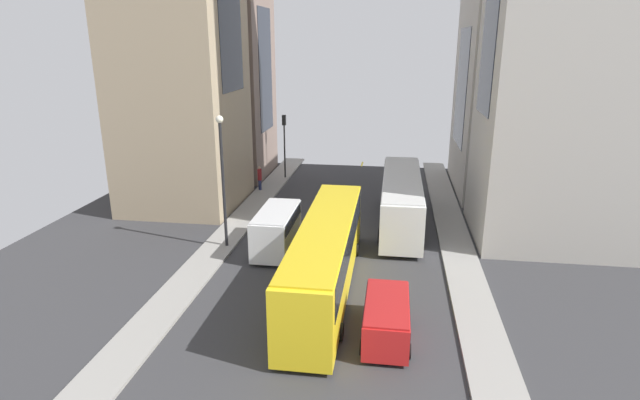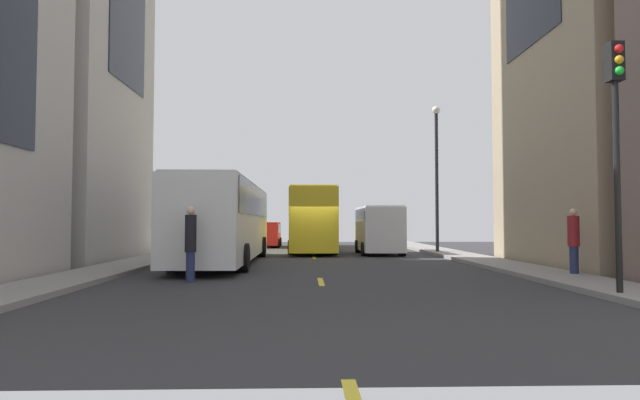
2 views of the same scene
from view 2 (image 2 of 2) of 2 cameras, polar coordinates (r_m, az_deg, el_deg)
The scene contains 15 objects.
ground_plane at distance 25.90m, azimuth -0.65°, elevation -6.26°, with size 40.52×40.52×0.00m, color #333335.
sidewalk_west at distance 26.75m, azimuth -16.44°, elevation -5.87°, with size 2.03×44.00×0.15m, color gray.
sidewalk_east at distance 27.02m, azimuth 14.99°, elevation -5.86°, with size 2.03×44.00×0.15m, color gray.
lane_stripe_1 at distance 15.44m, azimuth 0.09°, elevation -8.85°, with size 0.16×2.00×0.01m, color yellow.
lane_stripe_2 at distance 25.89m, azimuth -0.65°, elevation -6.24°, with size 0.16×2.00×0.01m, color yellow.
lane_stripe_3 at distance 36.38m, azimuth -0.96°, elevation -5.14°, with size 0.16×2.00×0.01m, color yellow.
lane_stripe_4 at distance 46.87m, azimuth -1.13°, elevation -4.53°, with size 0.16×2.00×0.01m, color yellow.
city_bus_white at distance 22.65m, azimuth -10.18°, elevation -1.68°, with size 2.80×12.91×3.35m.
streetcar_yellow at distance 32.90m, azimuth -0.90°, elevation -1.73°, with size 2.70×14.44×3.59m.
delivery_van_white at distance 28.70m, azimuth 6.40°, elevation -2.85°, with size 2.25×5.08×2.58m.
car_red_0 at distance 37.08m, azimuth -5.85°, elevation -3.51°, with size 2.03×4.31×1.73m.
pedestrian_crossing_mid at distance 18.12m, azimuth 25.79°, elevation -3.82°, with size 0.35×0.35×2.01m.
pedestrian_waiting_curb at distance 15.68m, azimuth -13.84°, elevation -4.36°, with size 0.33×0.33×2.20m.
traffic_light_near_corner at distance 13.89m, azimuth 29.44°, elevation 7.82°, with size 0.32×0.44×5.71m.
streetlamp_near at distance 29.42m, azimuth 12.52°, elevation 3.90°, with size 0.44×0.44×7.94m.
Camera 2 is at (-0.48, -25.83, 1.74)m, focal length 29.53 mm.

